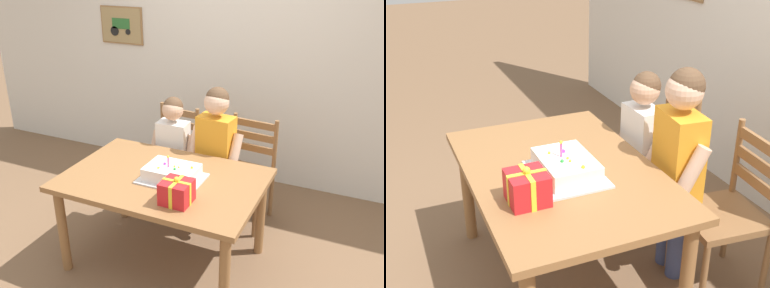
% 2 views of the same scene
% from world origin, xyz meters
% --- Properties ---
extents(ground_plane, '(20.00, 20.00, 0.00)m').
position_xyz_m(ground_plane, '(0.00, 0.00, 0.00)').
color(ground_plane, brown).
extents(back_wall, '(6.40, 0.11, 2.60)m').
position_xyz_m(back_wall, '(-0.00, 1.64, 1.30)').
color(back_wall, silver).
rests_on(back_wall, ground).
extents(dining_table, '(1.42, 0.95, 0.73)m').
position_xyz_m(dining_table, '(0.00, 0.00, 0.63)').
color(dining_table, olive).
rests_on(dining_table, ground).
extents(birthday_cake, '(0.44, 0.34, 0.19)m').
position_xyz_m(birthday_cake, '(0.07, -0.00, 0.77)').
color(birthday_cake, silver).
rests_on(birthday_cake, dining_table).
extents(gift_box_red_large, '(0.19, 0.19, 0.19)m').
position_xyz_m(gift_box_red_large, '(0.24, -0.26, 0.80)').
color(gift_box_red_large, red).
rests_on(gift_box_red_large, dining_table).
extents(chair_left, '(0.46, 0.46, 0.92)m').
position_xyz_m(chair_left, '(-0.36, 0.83, 0.47)').
color(chair_left, brown).
rests_on(chair_left, ground).
extents(chair_right, '(0.46, 0.46, 0.92)m').
position_xyz_m(chair_right, '(0.37, 0.83, 0.47)').
color(chair_right, brown).
rests_on(chair_right, ground).
extents(child_older, '(0.47, 0.27, 1.25)m').
position_xyz_m(child_older, '(0.16, 0.62, 0.76)').
color(child_older, '#38426B').
rests_on(child_older, ground).
extents(child_younger, '(0.41, 0.23, 1.11)m').
position_xyz_m(child_younger, '(-0.23, 0.62, 0.68)').
color(child_younger, '#38426B').
rests_on(child_younger, ground).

